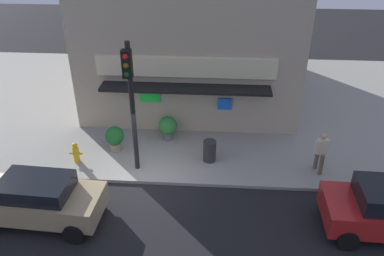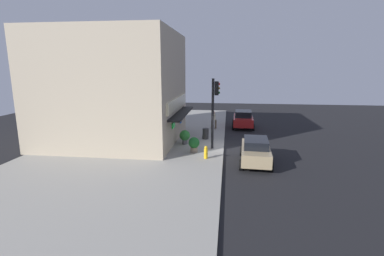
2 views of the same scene
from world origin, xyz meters
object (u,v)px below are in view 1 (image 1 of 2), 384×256
fire_hydrant (76,153)px  trash_can (210,151)px  potted_plant_by_doorway (115,137)px  potted_plant_by_window (168,127)px  parked_car_tan (39,199)px  pedestrian (321,151)px  traffic_light (131,93)px

fire_hydrant → trash_can: 5.20m
trash_can → potted_plant_by_doorway: size_ratio=0.83×
potted_plant_by_window → parked_car_tan: 6.09m
pedestrian → potted_plant_by_doorway: size_ratio=1.58×
traffic_light → pedestrian: traffic_light is taller
trash_can → parked_car_tan: bearing=-146.6°
traffic_light → fire_hydrant: bearing=171.3°
fire_hydrant → pedestrian: bearing=-0.2°
parked_car_tan → potted_plant_by_window: bearing=54.6°
traffic_light → pedestrian: size_ratio=3.01×
fire_hydrant → trash_can: size_ratio=0.97×
pedestrian → parked_car_tan: bearing=-162.0°
fire_hydrant → pedestrian: pedestrian is taller
trash_can → parked_car_tan: (-5.34, -3.52, 0.25)m
traffic_light → fire_hydrant: 3.73m
parked_car_tan → trash_can: bearing=33.4°
trash_can → pedestrian: size_ratio=0.52×
potted_plant_by_doorway → potted_plant_by_window: size_ratio=0.98×
trash_can → potted_plant_by_doorway: 3.89m
potted_plant_by_doorway → trash_can: bearing=-7.3°
potted_plant_by_doorway → parked_car_tan: 4.28m
traffic_light → pedestrian: (6.84, 0.35, -2.29)m
traffic_light → potted_plant_by_window: traffic_light is taller
traffic_light → trash_can: 3.97m
trash_can → potted_plant_by_window: potted_plant_by_window is taller
traffic_light → trash_can: traffic_light is taller
traffic_light → fire_hydrant: traffic_light is taller
potted_plant_by_doorway → traffic_light: bearing=-49.1°
fire_hydrant → trash_can: (5.18, 0.43, 0.03)m
traffic_light → fire_hydrant: size_ratio=5.93×
fire_hydrant → potted_plant_by_window: 3.86m
pedestrian → potted_plant_by_doorway: 8.02m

